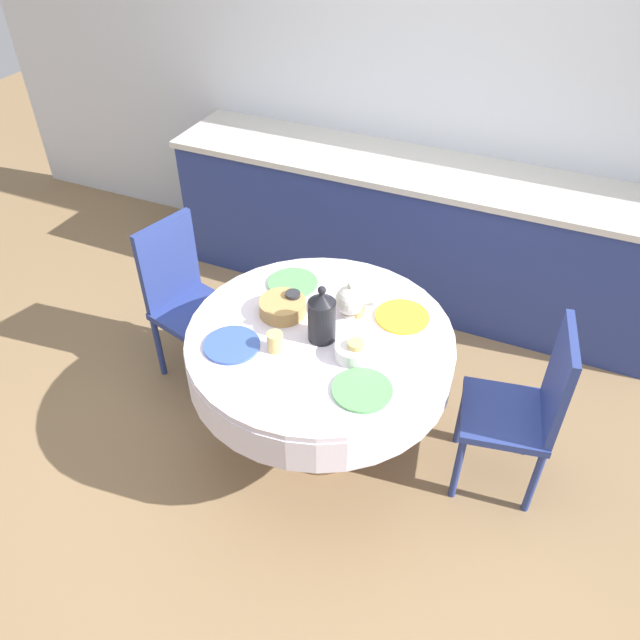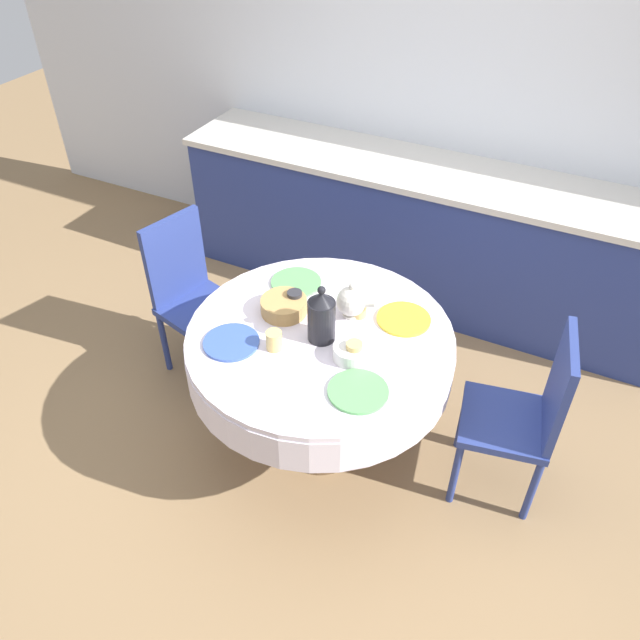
{
  "view_description": "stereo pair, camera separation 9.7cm",
  "coord_description": "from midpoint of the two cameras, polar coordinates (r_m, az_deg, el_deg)",
  "views": [
    {
      "loc": [
        0.88,
        -1.99,
        2.66
      ],
      "look_at": [
        0.0,
        0.0,
        0.86
      ],
      "focal_mm": 35.0,
      "sensor_mm": 36.0,
      "label": 1
    },
    {
      "loc": [
        0.97,
        -1.95,
        2.66
      ],
      "look_at": [
        0.0,
        0.0,
        0.86
      ],
      "focal_mm": 35.0,
      "sensor_mm": 36.0,
      "label": 2
    }
  ],
  "objects": [
    {
      "name": "plate_far_right",
      "position": [
        2.98,
        6.61,
        0.3
      ],
      "size": [
        0.26,
        0.26,
        0.01
      ],
      "primitive_type": "cylinder",
      "color": "yellow",
      "rests_on": "dining_table"
    },
    {
      "name": "dining_table",
      "position": [
        2.96,
        -0.94,
        -3.09
      ],
      "size": [
        1.26,
        1.26,
        0.78
      ],
      "color": "brown",
      "rests_on": "ground_plane"
    },
    {
      "name": "cup_far_right",
      "position": [
        2.96,
        2.56,
        1.21
      ],
      "size": [
        0.07,
        0.07,
        0.09
      ],
      "primitive_type": "cylinder",
      "color": "#DBB766",
      "rests_on": "dining_table"
    },
    {
      "name": "teapot",
      "position": [
        2.93,
        1.86,
        1.78
      ],
      "size": [
        0.2,
        0.15,
        0.19
      ],
      "color": "silver",
      "rests_on": "dining_table"
    },
    {
      "name": "wall_back",
      "position": [
        4.15,
        10.32,
        19.97
      ],
      "size": [
        7.0,
        0.05,
        2.6
      ],
      "color": "silver",
      "rests_on": "ground_plane"
    },
    {
      "name": "plate_near_left",
      "position": [
        2.84,
        -9.05,
        -2.27
      ],
      "size": [
        0.26,
        0.26,
        0.01
      ],
      "primitive_type": "cylinder",
      "color": "#3856AD",
      "rests_on": "dining_table"
    },
    {
      "name": "plate_near_right",
      "position": [
        2.61,
        2.8,
        -6.43
      ],
      "size": [
        0.26,
        0.26,
        0.01
      ],
      "primitive_type": "cylinder",
      "color": "#5BA85B",
      "rests_on": "dining_table"
    },
    {
      "name": "plate_far_left",
      "position": [
        3.18,
        -3.38,
        3.39
      ],
      "size": [
        0.26,
        0.26,
        0.01
      ],
      "primitive_type": "cylinder",
      "color": "#5BA85B",
      "rests_on": "dining_table"
    },
    {
      "name": "chair_right",
      "position": [
        3.59,
        -12.99,
        2.2
      ],
      "size": [
        0.49,
        0.49,
        0.97
      ],
      "rotation": [
        0.0,
        0.0,
        -1.83
      ],
      "color": "navy",
      "rests_on": "ground_plane"
    },
    {
      "name": "ground_plane",
      "position": [
        3.43,
        -0.82,
        -11.08
      ],
      "size": [
        12.0,
        12.0,
        0.0
      ],
      "primitive_type": "plane",
      "color": "#8E704C"
    },
    {
      "name": "cup_near_right",
      "position": [
        2.72,
        2.27,
        -2.79
      ],
      "size": [
        0.07,
        0.07,
        0.09
      ],
      "primitive_type": "cylinder",
      "color": "#DBB766",
      "rests_on": "dining_table"
    },
    {
      "name": "fruit_bowl",
      "position": [
        2.74,
        2.04,
        -2.88
      ],
      "size": [
        0.16,
        0.16,
        0.07
      ],
      "primitive_type": "cylinder",
      "color": "silver",
      "rests_on": "dining_table"
    },
    {
      "name": "coffee_carafe",
      "position": [
        2.77,
        -0.84,
        0.29
      ],
      "size": [
        0.13,
        0.13,
        0.29
      ],
      "color": "black",
      "rests_on": "dining_table"
    },
    {
      "name": "cup_near_left",
      "position": [
        2.77,
        -5.14,
        -2.01
      ],
      "size": [
        0.07,
        0.07,
        0.09
      ],
      "primitive_type": "cylinder",
      "color": "#DBB766",
      "rests_on": "dining_table"
    },
    {
      "name": "chair_left",
      "position": [
        3.02,
        17.46,
        -7.46
      ],
      "size": [
        0.47,
        0.47,
        0.97
      ],
      "rotation": [
        0.0,
        0.0,
        -4.53
      ],
      "color": "navy",
      "rests_on": "ground_plane"
    },
    {
      "name": "kitchen_counter",
      "position": [
        4.21,
        7.76,
        7.98
      ],
      "size": [
        3.24,
        0.64,
        0.94
      ],
      "color": "navy",
      "rests_on": "ground_plane"
    },
    {
      "name": "bread_basket",
      "position": [
        2.97,
        -4.39,
        1.17
      ],
      "size": [
        0.22,
        0.22,
        0.07
      ],
      "primitive_type": "cylinder",
      "color": "#AD844C",
      "rests_on": "dining_table"
    },
    {
      "name": "cup_far_left",
      "position": [
        3.0,
        -3.41,
        1.78
      ],
      "size": [
        0.07,
        0.07,
        0.09
      ],
      "primitive_type": "cylinder",
      "color": "#28282D",
      "rests_on": "dining_table"
    }
  ]
}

